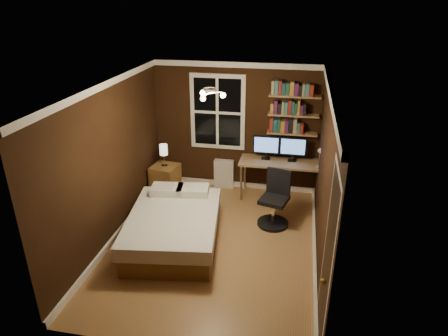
% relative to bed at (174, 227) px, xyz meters
% --- Properties ---
extents(floor, '(4.20, 4.20, 0.00)m').
position_rel_bed_xyz_m(floor, '(0.61, 0.07, -0.27)').
color(floor, olive).
rests_on(floor, ground).
extents(wall_back, '(3.20, 0.04, 2.50)m').
position_rel_bed_xyz_m(wall_back, '(0.61, 2.17, 0.98)').
color(wall_back, black).
rests_on(wall_back, ground).
extents(wall_left, '(0.04, 4.20, 2.50)m').
position_rel_bed_xyz_m(wall_left, '(-0.99, 0.07, 0.98)').
color(wall_left, black).
rests_on(wall_left, ground).
extents(wall_right, '(0.04, 4.20, 2.50)m').
position_rel_bed_xyz_m(wall_right, '(2.21, 0.07, 0.98)').
color(wall_right, black).
rests_on(wall_right, ground).
extents(ceiling, '(3.20, 4.20, 0.02)m').
position_rel_bed_xyz_m(ceiling, '(0.61, 0.07, 2.23)').
color(ceiling, white).
rests_on(ceiling, wall_back).
extents(window, '(1.06, 0.06, 1.46)m').
position_rel_bed_xyz_m(window, '(0.26, 2.14, 1.28)').
color(window, white).
rests_on(window, wall_back).
extents(door, '(0.03, 0.82, 2.05)m').
position_rel_bed_xyz_m(door, '(2.20, -1.48, 0.75)').
color(door, black).
rests_on(door, ground).
extents(door_knob, '(0.06, 0.06, 0.06)m').
position_rel_bed_xyz_m(door_knob, '(2.16, -1.78, 0.73)').
color(door_knob, gold).
rests_on(door_knob, door).
extents(ceiling_fixture, '(0.44, 0.44, 0.18)m').
position_rel_bed_xyz_m(ceiling_fixture, '(0.61, -0.03, 2.13)').
color(ceiling_fixture, beige).
rests_on(ceiling_fixture, ceiling).
extents(bookshelf_lower, '(0.92, 0.22, 0.03)m').
position_rel_bed_xyz_m(bookshelf_lower, '(1.69, 2.05, 0.98)').
color(bookshelf_lower, '#9A744B').
rests_on(bookshelf_lower, wall_back).
extents(books_row_lower, '(0.54, 0.16, 0.23)m').
position_rel_bed_xyz_m(books_row_lower, '(1.69, 2.05, 1.11)').
color(books_row_lower, maroon).
rests_on(books_row_lower, bookshelf_lower).
extents(bookshelf_middle, '(0.92, 0.22, 0.03)m').
position_rel_bed_xyz_m(bookshelf_middle, '(1.69, 2.05, 1.33)').
color(bookshelf_middle, '#9A744B').
rests_on(bookshelf_middle, wall_back).
extents(books_row_middle, '(0.66, 0.16, 0.23)m').
position_rel_bed_xyz_m(books_row_middle, '(1.69, 2.05, 1.46)').
color(books_row_middle, navy).
rests_on(books_row_middle, bookshelf_middle).
extents(bookshelf_upper, '(0.92, 0.22, 0.03)m').
position_rel_bed_xyz_m(bookshelf_upper, '(1.69, 2.05, 1.68)').
color(bookshelf_upper, '#9A744B').
rests_on(bookshelf_upper, wall_back).
extents(books_row_upper, '(0.66, 0.16, 0.23)m').
position_rel_bed_xyz_m(books_row_upper, '(1.69, 2.05, 1.81)').
color(books_row_upper, '#225133').
rests_on(books_row_upper, bookshelf_upper).
extents(bed, '(1.60, 2.05, 0.64)m').
position_rel_bed_xyz_m(bed, '(0.00, 0.00, 0.00)').
color(bed, brown).
rests_on(bed, ground).
extents(nightstand, '(0.54, 0.54, 0.60)m').
position_rel_bed_xyz_m(nightstand, '(-0.67, 1.56, 0.03)').
color(nightstand, brown).
rests_on(nightstand, ground).
extents(bedside_lamp, '(0.15, 0.15, 0.44)m').
position_rel_bed_xyz_m(bedside_lamp, '(-0.67, 1.56, 0.54)').
color(bedside_lamp, '#EFE3CB').
rests_on(bedside_lamp, nightstand).
extents(radiator, '(0.39, 0.14, 0.59)m').
position_rel_bed_xyz_m(radiator, '(0.40, 2.06, 0.02)').
color(radiator, silver).
rests_on(radiator, ground).
extents(desk, '(1.56, 0.58, 0.74)m').
position_rel_bed_xyz_m(desk, '(1.53, 1.86, 0.41)').
color(desk, '#9A744B').
rests_on(desk, ground).
extents(monitor_left, '(0.50, 0.12, 0.46)m').
position_rel_bed_xyz_m(monitor_left, '(1.23, 1.94, 0.70)').
color(monitor_left, black).
rests_on(monitor_left, desk).
extents(monitor_right, '(0.50, 0.12, 0.46)m').
position_rel_bed_xyz_m(monitor_right, '(1.73, 1.94, 0.70)').
color(monitor_right, black).
rests_on(monitor_right, desk).
extents(desk_lamp, '(0.14, 0.32, 0.44)m').
position_rel_bed_xyz_m(desk_lamp, '(2.21, 1.67, 0.69)').
color(desk_lamp, silver).
rests_on(desk_lamp, desk).
extents(office_chair, '(0.53, 0.53, 0.96)m').
position_rel_bed_xyz_m(office_chair, '(1.50, 0.86, 0.09)').
color(office_chair, black).
rests_on(office_chair, ground).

